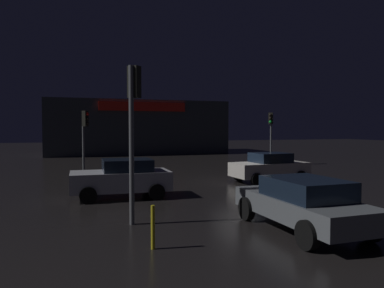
# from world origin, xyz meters

# --- Properties ---
(ground_plane) EXTENTS (120.00, 120.00, 0.00)m
(ground_plane) POSITION_xyz_m (0.00, 0.00, 0.00)
(ground_plane) COLOR black
(store_building) EXTENTS (18.97, 9.23, 5.71)m
(store_building) POSITION_xyz_m (-0.99, 24.52, 2.86)
(store_building) COLOR #33383D
(store_building) RESTS_ON ground
(traffic_signal_main) EXTENTS (0.43, 0.41, 3.86)m
(traffic_signal_main) POSITION_xyz_m (-7.34, 6.33, 2.78)
(traffic_signal_main) COLOR #595B60
(traffic_signal_main) RESTS_ON ground
(traffic_signal_opposite) EXTENTS (0.42, 0.42, 4.59)m
(traffic_signal_opposite) POSITION_xyz_m (-6.62, -6.62, 3.26)
(traffic_signal_opposite) COLOR #595B60
(traffic_signal_opposite) RESTS_ON ground
(traffic_signal_cross_left) EXTENTS (0.41, 0.43, 3.96)m
(traffic_signal_cross_left) POSITION_xyz_m (6.30, 7.50, 2.94)
(traffic_signal_cross_left) COLOR #595B60
(traffic_signal_cross_left) RESTS_ON ground
(car_near) EXTENTS (4.03, 2.14, 1.51)m
(car_near) POSITION_xyz_m (1.57, -0.38, 0.77)
(car_near) COLOR silver
(car_near) RESTS_ON ground
(car_far) EXTENTS (3.96, 2.15, 1.55)m
(car_far) POSITION_xyz_m (-6.35, -2.37, 0.80)
(car_far) COLOR #B7B7BF
(car_far) RESTS_ON ground
(car_crossing) EXTENTS (2.07, 4.51, 1.44)m
(car_crossing) POSITION_xyz_m (-2.39, -8.84, 0.77)
(car_crossing) COLOR slate
(car_crossing) RESTS_ON ground
(bollard_kerb_a) EXTENTS (0.10, 0.10, 1.02)m
(bollard_kerb_a) POSITION_xyz_m (-6.62, -9.06, 0.51)
(bollard_kerb_a) COLOR gold
(bollard_kerb_a) RESTS_ON ground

